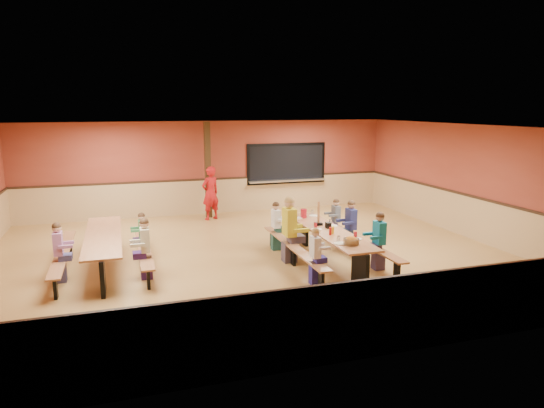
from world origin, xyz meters
name	(u,v)px	position (x,y,z in m)	size (l,w,h in m)	color
ground	(252,257)	(0.00, 0.00, 0.00)	(12.00, 12.00, 0.00)	olive
room_envelope	(251,228)	(0.00, 0.00, 0.69)	(12.04, 10.04, 3.02)	brown
kitchen_pass_through	(287,165)	(2.60, 4.96, 1.49)	(2.78, 0.28, 1.38)	black
structural_post	(208,170)	(-0.20, 4.40, 1.50)	(0.18, 0.18, 3.00)	black
cafeteria_table_main	(328,239)	(1.54, -0.88, 0.53)	(1.91, 3.70, 0.74)	#A16640
cafeteria_table_second	(104,244)	(-3.26, 0.20, 0.53)	(1.91, 3.70, 0.74)	#A16640
seated_child_white_left	(315,257)	(0.72, -2.11, 0.56)	(0.33, 0.27, 1.13)	silver
seated_adult_yellow	(289,230)	(0.72, -0.61, 0.74)	(0.50, 0.41, 1.48)	gold
seated_child_grey_left	(276,226)	(0.72, 0.37, 0.59)	(0.35, 0.29, 1.17)	silver
seated_child_teal_right	(379,241)	(2.37, -1.69, 0.62)	(0.39, 0.32, 1.24)	#137599
seated_child_navy_right	(351,227)	(2.37, -0.36, 0.63)	(0.39, 0.32, 1.25)	navy
seated_child_char_right	(336,221)	(2.37, 0.48, 0.57)	(0.33, 0.27, 1.14)	#4E5159
seated_child_purple_sec	(59,253)	(-4.08, -0.45, 0.60)	(0.37, 0.30, 1.20)	#A06396
seated_child_green_sec	(143,238)	(-2.43, 0.39, 0.56)	(0.32, 0.26, 1.12)	#347A44
seated_child_tan_sec	(145,249)	(-2.43, -0.76, 0.62)	(0.39, 0.32, 1.24)	#C1BB99
standing_woman	(210,193)	(-0.20, 4.07, 0.83)	(0.60, 0.40, 1.66)	#B61417
punch_pitcher	(304,213)	(1.46, 0.42, 0.85)	(0.16, 0.16, 0.22)	#AD1723
chip_bowl	(351,241)	(1.50, -2.09, 0.81)	(0.32, 0.32, 0.15)	orange
napkin_dispenser	(328,225)	(1.61, -0.72, 0.80)	(0.10, 0.14, 0.13)	black
condiment_mustard	(333,230)	(1.49, -1.23, 0.82)	(0.06, 0.06, 0.17)	yellow
condiment_ketchup	(330,231)	(1.40, -1.30, 0.82)	(0.06, 0.06, 0.17)	#B2140F
table_paddle	(318,219)	(1.51, -0.40, 0.88)	(0.16, 0.16, 0.56)	black
place_settings	(328,227)	(1.54, -0.88, 0.80)	(0.65, 3.30, 0.11)	beige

